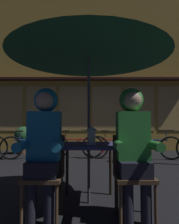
% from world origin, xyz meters
% --- Properties ---
extents(ground_plane, '(60.00, 60.00, 0.00)m').
position_xyz_m(ground_plane, '(0.00, 0.00, 0.00)').
color(ground_plane, black).
extents(cafe_table, '(0.72, 0.72, 0.74)m').
position_xyz_m(cafe_table, '(0.00, 0.00, 0.64)').
color(cafe_table, navy).
rests_on(cafe_table, ground_plane).
extents(patio_umbrella, '(2.10, 2.10, 2.31)m').
position_xyz_m(patio_umbrella, '(0.00, 0.00, 2.06)').
color(patio_umbrella, '#4C4C51').
rests_on(patio_umbrella, ground_plane).
extents(lantern, '(0.11, 0.11, 0.23)m').
position_xyz_m(lantern, '(0.03, -0.11, 0.86)').
color(lantern, white).
rests_on(lantern, cafe_table).
extents(chair_left, '(0.40, 0.40, 0.87)m').
position_xyz_m(chair_left, '(-0.48, -0.37, 0.49)').
color(chair_left, '#513823').
rests_on(chair_left, ground_plane).
extents(chair_right, '(0.40, 0.40, 0.87)m').
position_xyz_m(chair_right, '(0.48, -0.37, 0.49)').
color(chair_right, '#513823').
rests_on(chair_right, ground_plane).
extents(person_left_hooded, '(0.45, 0.56, 1.40)m').
position_xyz_m(person_left_hooded, '(-0.48, -0.43, 0.85)').
color(person_left_hooded, black).
rests_on(person_left_hooded, ground_plane).
extents(person_right_hooded, '(0.45, 0.56, 1.40)m').
position_xyz_m(person_right_hooded, '(0.48, -0.43, 0.85)').
color(person_right_hooded, black).
rests_on(person_right_hooded, ground_plane).
extents(shopfront_building, '(10.00, 0.93, 6.20)m').
position_xyz_m(shopfront_building, '(-0.59, 5.39, 3.09)').
color(shopfront_building, gold).
rests_on(shopfront_building, ground_plane).
extents(bicycle_second, '(1.67, 0.27, 0.84)m').
position_xyz_m(bicycle_second, '(-1.71, 3.22, 0.35)').
color(bicycle_second, black).
rests_on(bicycle_second, ground_plane).
extents(bicycle_third, '(1.68, 0.15, 0.84)m').
position_xyz_m(bicycle_third, '(-0.41, 3.41, 0.35)').
color(bicycle_third, black).
rests_on(bicycle_third, ground_plane).
extents(bicycle_fourth, '(1.68, 0.16, 0.84)m').
position_xyz_m(bicycle_fourth, '(0.75, 3.34, 0.35)').
color(bicycle_fourth, black).
rests_on(bicycle_fourth, ground_plane).
extents(bicycle_fifth, '(1.65, 0.44, 0.84)m').
position_xyz_m(bicycle_fifth, '(1.80, 3.22, 0.35)').
color(bicycle_fifth, black).
rests_on(bicycle_fifth, ground_plane).
extents(potted_plant, '(0.60, 0.60, 0.92)m').
position_xyz_m(potted_plant, '(-2.24, 4.31, 0.54)').
color(potted_plant, brown).
rests_on(potted_plant, ground_plane).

